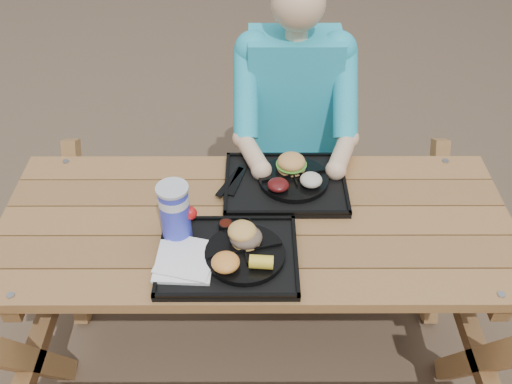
{
  "coord_description": "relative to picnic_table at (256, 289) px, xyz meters",
  "views": [
    {
      "loc": [
        -0.0,
        -1.45,
        2.12
      ],
      "look_at": [
        0.0,
        0.0,
        0.88
      ],
      "focal_mm": 40.0,
      "sensor_mm": 36.0,
      "label": 1
    }
  ],
  "objects": [
    {
      "name": "baked_beans",
      "position": [
        0.08,
        0.12,
        0.43
      ],
      "size": [
        0.08,
        0.08,
        0.04
      ],
      "primitive_type": "ellipsoid",
      "color": "#521010",
      "rests_on": "plate_far"
    },
    {
      "name": "tray_far",
      "position": [
        0.11,
        0.18,
        0.39
      ],
      "size": [
        0.45,
        0.35,
        0.02
      ],
      "primitive_type": "cube",
      "color": "black",
      "rests_on": "picnic_table"
    },
    {
      "name": "picnic_table",
      "position": [
        0.0,
        0.0,
        0.0
      ],
      "size": [
        1.8,
        1.49,
        0.75
      ],
      "primitive_type": null,
      "color": "#999999",
      "rests_on": "ground"
    },
    {
      "name": "cutlery_far",
      "position": [
        -0.07,
        0.19,
        0.4
      ],
      "size": [
        0.08,
        0.18,
        0.01
      ],
      "primitive_type": "cube",
      "rotation": [
        0.0,
        0.0,
        -0.27
      ],
      "color": "black",
      "rests_on": "tray_far"
    },
    {
      "name": "potato_salad",
      "position": [
        0.2,
        0.15,
        0.44
      ],
      "size": [
        0.08,
        0.08,
        0.05
      ],
      "primitive_type": "ellipsoid",
      "color": "beige",
      "rests_on": "plate_far"
    },
    {
      "name": "burger",
      "position": [
        0.13,
        0.24,
        0.46
      ],
      "size": [
        0.11,
        0.11,
        0.1
      ],
      "primitive_type": null,
      "color": "#D6924B",
      "rests_on": "plate_far"
    },
    {
      "name": "condiment_mustard",
      "position": [
        -0.04,
        -0.07,
        0.41
      ],
      "size": [
        0.06,
        0.06,
        0.03
      ],
      "primitive_type": "cylinder",
      "color": "gold",
      "rests_on": "tray_near"
    },
    {
      "name": "diner",
      "position": [
        0.16,
        0.65,
        0.27
      ],
      "size": [
        0.48,
        0.84,
        1.28
      ],
      "primitive_type": null,
      "color": "#1D96CB",
      "rests_on": "ground"
    },
    {
      "name": "ground",
      "position": [
        0.0,
        0.0,
        -0.38
      ],
      "size": [
        60.0,
        60.0,
        0.0
      ],
      "primitive_type": "plane",
      "color": "#999999",
      "rests_on": "ground"
    },
    {
      "name": "soda_cup",
      "position": [
        -0.26,
        -0.09,
        0.49
      ],
      "size": [
        0.1,
        0.1,
        0.2
      ],
      "primitive_type": "cylinder",
      "color": "#1B26CD",
      "rests_on": "tray_near"
    },
    {
      "name": "condiment_bbq",
      "position": [
        -0.1,
        -0.07,
        0.41
      ],
      "size": [
        0.05,
        0.05,
        0.03
      ],
      "primitive_type": "cylinder",
      "color": "black",
      "rests_on": "tray_near"
    },
    {
      "name": "plate_near",
      "position": [
        -0.04,
        -0.19,
        0.41
      ],
      "size": [
        0.26,
        0.26,
        0.02
      ],
      "primitive_type": "cylinder",
      "color": "black",
      "rests_on": "tray_near"
    },
    {
      "name": "plate_far",
      "position": [
        0.14,
        0.19,
        0.41
      ],
      "size": [
        0.26,
        0.26,
        0.02
      ],
      "primitive_type": "cylinder",
      "color": "black",
      "rests_on": "tray_far"
    },
    {
      "name": "sandwich",
      "position": [
        -0.03,
        -0.14,
        0.47
      ],
      "size": [
        0.1,
        0.1,
        0.1
      ],
      "primitive_type": null,
      "color": "#E4A750",
      "rests_on": "plate_near"
    },
    {
      "name": "napkin_stack",
      "position": [
        -0.23,
        -0.22,
        0.41
      ],
      "size": [
        0.19,
        0.19,
        0.02
      ],
      "primitive_type": "cube",
      "rotation": [
        0.0,
        0.0,
        -0.05
      ],
      "color": "white",
      "rests_on": "tray_near"
    },
    {
      "name": "mac_cheese",
      "position": [
        -0.09,
        -0.26,
        0.44
      ],
      "size": [
        0.09,
        0.09,
        0.04
      ],
      "primitive_type": "ellipsoid",
      "color": "#F39F40",
      "rests_on": "plate_near"
    },
    {
      "name": "corn_cob",
      "position": [
        0.02,
        -0.25,
        0.44
      ],
      "size": [
        0.08,
        0.08,
        0.04
      ],
      "primitive_type": null,
      "rotation": [
        0.0,
        0.0,
        -0.08
      ],
      "color": "yellow",
      "rests_on": "plate_near"
    },
    {
      "name": "tray_near",
      "position": [
        -0.09,
        -0.19,
        0.39
      ],
      "size": [
        0.45,
        0.35,
        0.02
      ],
      "primitive_type": "cube",
      "color": "black",
      "rests_on": "picnic_table"
    }
  ]
}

